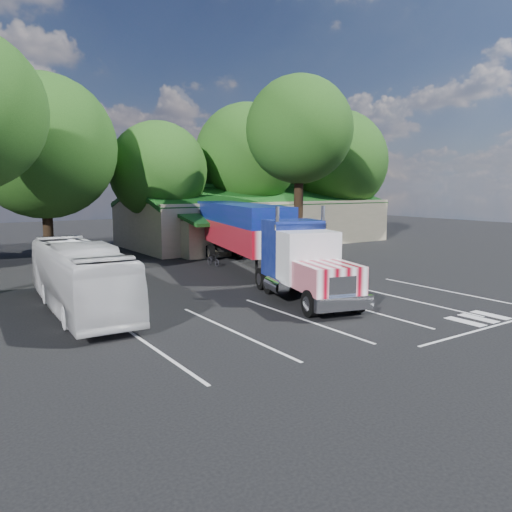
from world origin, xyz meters
TOP-DOWN VIEW (x-y plane):
  - ground at (0.00, 0.00)m, footprint 120.00×120.00m
  - event_hall at (13.74, 17.81)m, footprint 24.20×14.12m
  - tree_row_c at (-5.00, 16.20)m, footprint 10.00×10.00m
  - tree_row_d at (4.00, 17.50)m, footprint 8.00×8.00m
  - tree_row_e at (13.00, 18.00)m, footprint 9.60×9.60m
  - tree_row_f at (23.00, 16.80)m, footprint 10.40×10.40m
  - tree_near_right at (11.50, 8.50)m, footprint 8.00×8.00m
  - semi_truck at (4.24, 3.89)m, footprint 7.87×20.93m
  - woman at (1.60, -6.00)m, footprint 0.62×0.76m
  - bicycle at (3.70, 7.86)m, footprint 0.55×1.57m
  - tour_bus at (-7.00, 0.35)m, footprint 3.03×10.70m
  - silver_sedan at (12.00, 14.00)m, footprint 4.04×3.00m

SIDE VIEW (x-z plane):
  - ground at x=0.00m, z-range 0.00..0.00m
  - bicycle at x=3.70m, z-range 0.00..0.82m
  - silver_sedan at x=12.00m, z-range 0.00..1.27m
  - woman at x=1.60m, z-range 0.00..1.79m
  - tour_bus at x=-7.00m, z-range 0.00..2.95m
  - event_hall at x=13.74m, z-range -0.56..4.99m
  - semi_truck at x=4.24m, z-range 0.29..4.68m
  - tree_row_d at x=4.00m, z-range 1.28..11.88m
  - tree_row_f at x=23.00m, z-range 1.29..14.29m
  - tree_row_c at x=-5.00m, z-range 1.51..14.56m
  - tree_row_e at x=13.00m, z-range 1.64..14.54m
  - tree_near_right at x=11.50m, z-range 2.71..16.21m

